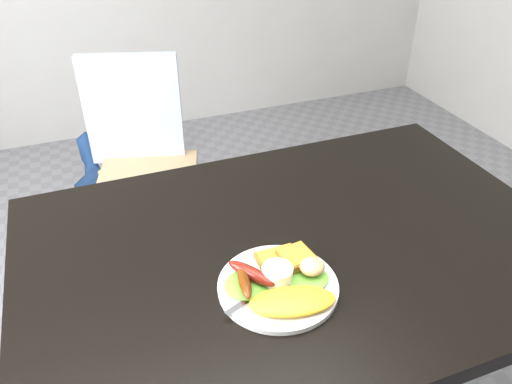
% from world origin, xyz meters
% --- Properties ---
extents(dining_table, '(1.20, 0.80, 0.04)m').
position_xyz_m(dining_table, '(0.00, 0.00, 0.73)').
color(dining_table, black).
rests_on(dining_table, ground).
extents(dining_chair, '(0.45, 0.45, 0.04)m').
position_xyz_m(dining_chair, '(-0.21, 0.85, 0.45)').
color(dining_chair, tan).
rests_on(dining_chair, ground).
extents(person, '(0.58, 0.40, 1.59)m').
position_xyz_m(person, '(-0.29, 0.86, 0.80)').
color(person, navy).
rests_on(person, ground).
extents(plate, '(0.24, 0.24, 0.01)m').
position_xyz_m(plate, '(-0.10, -0.12, 0.76)').
color(plate, white).
rests_on(plate, dining_table).
extents(lettuce_left, '(0.11, 0.10, 0.01)m').
position_xyz_m(lettuce_left, '(-0.15, -0.10, 0.77)').
color(lettuce_left, '#4C8325').
rests_on(lettuce_left, plate).
extents(lettuce_right, '(0.11, 0.11, 0.01)m').
position_xyz_m(lettuce_right, '(-0.04, -0.12, 0.77)').
color(lettuce_right, '#449E22').
rests_on(lettuce_right, plate).
extents(omelette, '(0.18, 0.11, 0.02)m').
position_xyz_m(omelette, '(-0.10, -0.18, 0.77)').
color(omelette, '#F4A528').
rests_on(omelette, plate).
extents(sausage_a, '(0.04, 0.09, 0.02)m').
position_xyz_m(sausage_a, '(-0.16, -0.11, 0.78)').
color(sausage_a, '#5E2E0C').
rests_on(sausage_a, lettuce_left).
extents(sausage_b, '(0.08, 0.11, 0.03)m').
position_xyz_m(sausage_b, '(-0.14, -0.09, 0.78)').
color(sausage_b, maroon).
rests_on(sausage_b, lettuce_left).
extents(ramekin, '(0.07, 0.07, 0.04)m').
position_xyz_m(ramekin, '(-0.10, -0.11, 0.78)').
color(ramekin, white).
rests_on(ramekin, plate).
extents(toast_a, '(0.08, 0.08, 0.01)m').
position_xyz_m(toast_a, '(-0.07, -0.07, 0.77)').
color(toast_a, brown).
rests_on(toast_a, plate).
extents(toast_b, '(0.07, 0.07, 0.01)m').
position_xyz_m(toast_b, '(-0.04, -0.08, 0.78)').
color(toast_b, brown).
rests_on(toast_b, toast_a).
extents(potato_salad, '(0.06, 0.06, 0.03)m').
position_xyz_m(potato_salad, '(-0.03, -0.12, 0.79)').
color(potato_salad, '#F9FAA6').
rests_on(potato_salad, lettuce_right).
extents(fork, '(0.15, 0.07, 0.00)m').
position_xyz_m(fork, '(-0.14, -0.13, 0.76)').
color(fork, '#ADAFB7').
rests_on(fork, plate).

